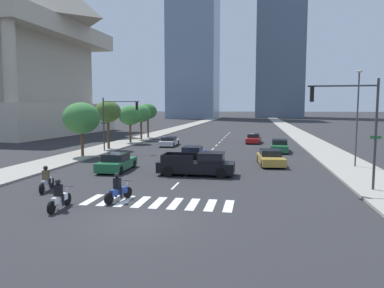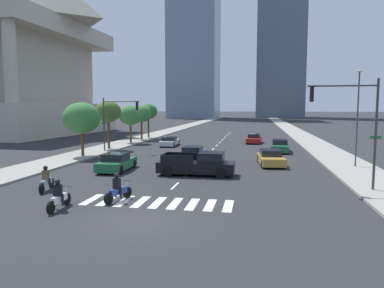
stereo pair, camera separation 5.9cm
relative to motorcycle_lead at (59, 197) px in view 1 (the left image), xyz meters
The scene contains 24 objects.
ground_plane 4.45m from the motorcycle_lead, 13.63° to the right, with size 800.00×800.00×0.00m, color #28282B.
sidewalk_east 33.46m from the motorcycle_lead, 59.97° to the left, with size 4.00×260.00×0.15m, color gray.
sidewalk_west 30.09m from the motorcycle_lead, 105.75° to the left, with size 4.00×260.00×0.15m, color gray.
crosswalk_near 4.77m from the motorcycle_lead, 25.07° to the left, with size 7.65×2.23×0.01m.
lane_divider_center 30.32m from the motorcycle_lead, 81.87° to the left, with size 0.14×50.00×0.01m.
motorcycle_lead is the anchor object (origin of this frame).
motorcycle_trailing 4.43m from the motorcycle_lead, 129.31° to the left, with size 0.81×2.18×1.49m.
motorcycle_third 2.91m from the motorcycle_lead, 41.06° to the left, with size 0.94×2.01×1.49m.
pickup_truck 11.02m from the motorcycle_lead, 61.48° to the left, with size 5.46×2.01×1.67m.
sedan_red_0 35.21m from the motorcycle_lead, 75.29° to the left, with size 2.08×4.89×1.25m.
sedan_green_1 10.54m from the motorcycle_lead, 97.17° to the left, with size 1.92×4.47×1.36m.
sedan_silver_2 28.45m from the motorcycle_lead, 93.02° to the left, with size 1.90×4.69×1.17m.
sedan_blue_3 17.22m from the motorcycle_lead, 78.27° to the left, with size 1.96×4.45×1.28m.
sedan_green_4 27.24m from the motorcycle_lead, 64.37° to the left, with size 2.07×4.86×1.34m.
sedan_gold_5 18.52m from the motorcycle_lead, 55.71° to the left, with size 2.31×4.75×1.28m.
traffic_signal_near 16.31m from the motorcycle_lead, 23.81° to the left, with size 4.09×0.28×6.31m.
traffic_signal_far 22.01m from the motorcycle_lead, 104.58° to the left, with size 4.31×0.28×5.72m.
street_lamp_east 22.94m from the motorcycle_lead, 41.05° to the left, with size 0.50×0.24×7.58m.
street_tree_nearest 18.66m from the motorcycle_lead, 113.64° to the left, with size 3.52×3.52×5.17m.
street_tree_second 24.59m from the motorcycle_lead, 107.65° to the left, with size 2.88×2.88×5.46m.
street_tree_third 31.48m from the motorcycle_lead, 103.61° to the left, with size 3.11×3.11×4.97m.
street_tree_fourth 36.03m from the motorcycle_lead, 101.85° to the left, with size 2.98×2.98×5.05m.
street_tree_fifth 39.41m from the motorcycle_lead, 100.82° to the left, with size 2.80×2.80×5.26m.
office_tower_left_skyline 153.32m from the motorcycle_lead, 97.17° to the left, with size 20.63×25.72×100.66m.
Camera 1 is at (4.80, -14.24, 4.85)m, focal length 33.49 mm.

